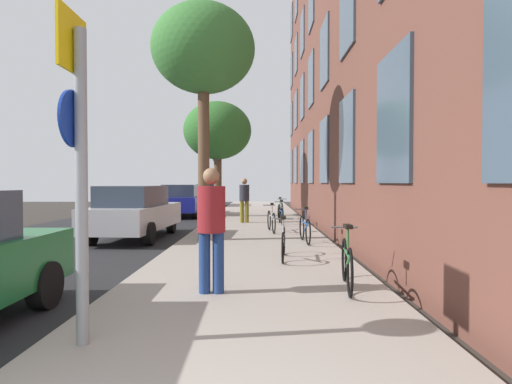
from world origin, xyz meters
TOP-DOWN VIEW (x-y plane):
  - ground_plane at (-2.40, 15.00)m, footprint 41.80×41.80m
  - road_asphalt at (-4.50, 15.00)m, footprint 7.00×38.00m
  - sidewalk at (1.10, 15.00)m, footprint 4.20×38.00m
  - building_facade at (3.69, 14.50)m, footprint 0.56×27.00m
  - sign_post at (-0.55, 2.84)m, footprint 0.16×0.60m
  - traffic_light at (-0.78, 18.72)m, footprint 0.43×0.24m
  - tree_near at (-0.33, 10.26)m, footprint 2.87×2.87m
  - tree_far at (-0.78, 18.43)m, footprint 3.24×3.24m
  - bicycle_0 at (2.55, 4.99)m, footprint 0.42×1.66m
  - bicycle_1 at (1.73, 7.39)m, footprint 0.42×1.61m
  - bicycle_2 at (2.45, 9.79)m, footprint 0.42×1.68m
  - bicycle_3 at (1.62, 12.19)m, footprint 0.42×1.75m
  - bicycle_4 at (2.07, 14.59)m, footprint 0.42×1.74m
  - bicycle_5 at (2.17, 16.99)m, footprint 0.48×1.72m
  - pedestrian_0 at (0.53, 4.73)m, footprint 0.54×0.54m
  - pedestrian_1 at (0.62, 15.30)m, footprint 0.42×0.42m
  - car_1 at (-2.58, 11.27)m, footprint 1.98×4.41m
  - car_2 at (-2.70, 19.61)m, footprint 1.96×4.47m
  - car_3 at (-2.40, 27.95)m, footprint 1.81×4.03m

SIDE VIEW (x-z plane):
  - ground_plane at x=-2.40m, z-range 0.00..0.00m
  - road_asphalt at x=-4.50m, z-range 0.00..0.01m
  - sidewalk at x=1.10m, z-range 0.00..0.12m
  - bicycle_1 at x=1.73m, z-range 0.02..0.93m
  - bicycle_4 at x=2.07m, z-range 0.02..0.97m
  - bicycle_3 at x=1.62m, z-range 0.02..0.97m
  - bicycle_2 at x=2.45m, z-range 0.01..0.99m
  - bicycle_5 at x=2.17m, z-range 0.01..0.99m
  - bicycle_0 at x=2.55m, z-range 0.01..1.00m
  - car_3 at x=-2.40m, z-range 0.03..1.65m
  - car_1 at x=-2.58m, z-range 0.03..1.65m
  - car_2 at x=-2.70m, z-range 0.03..1.65m
  - pedestrian_1 at x=0.62m, z-range 0.25..2.03m
  - pedestrian_0 at x=0.53m, z-range 0.25..2.07m
  - sign_post at x=-0.55m, z-range 0.37..3.65m
  - traffic_light at x=-0.78m, z-range 0.76..4.21m
  - tree_far at x=-0.78m, z-range 1.45..6.93m
  - tree_near at x=-0.33m, z-range 2.10..8.65m
  - building_facade at x=3.69m, z-range 0.02..14.13m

